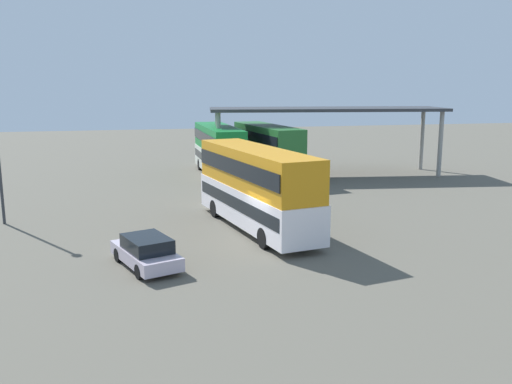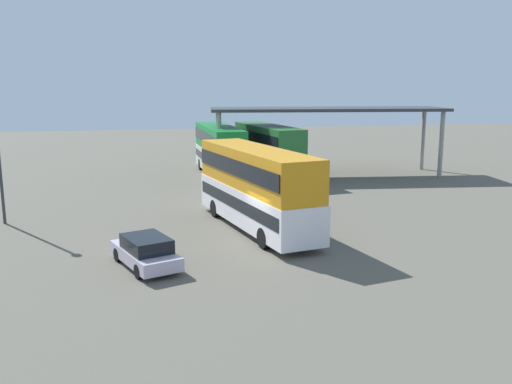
{
  "view_description": "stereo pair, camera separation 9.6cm",
  "coord_description": "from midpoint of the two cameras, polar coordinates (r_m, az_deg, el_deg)",
  "views": [
    {
      "loc": [
        -5.95,
        -24.1,
        7.59
      ],
      "look_at": [
        0.25,
        3.18,
        2.0
      ],
      "focal_mm": 38.03,
      "sensor_mm": 36.0,
      "label": 1
    },
    {
      "loc": [
        -5.86,
        -24.12,
        7.59
      ],
      "look_at": [
        0.25,
        3.18,
        2.0
      ],
      "focal_mm": 38.03,
      "sensor_mm": 36.0,
      "label": 2
    }
  ],
  "objects": [
    {
      "name": "parked_hatchback",
      "position": [
        23.36,
        -11.6,
        -6.16
      ],
      "size": [
        3.0,
        4.44,
        1.35
      ],
      "rotation": [
        0.0,
        0.0,
        1.92
      ],
      "color": "#C2B3C6",
      "rests_on": "ground_plane"
    },
    {
      "name": "depot_canopy",
      "position": [
        46.16,
        7.43,
        8.28
      ],
      "size": [
        19.99,
        7.56,
        5.64
      ],
      "rotation": [
        0.0,
        0.0,
        -0.13
      ],
      "color": "#33353A",
      "rests_on": "ground_plane"
    },
    {
      "name": "ground_plane",
      "position": [
        25.96,
        0.92,
        -5.7
      ],
      "size": [
        140.0,
        140.0,
        0.0
      ],
      "primitive_type": "plane",
      "color": "#5B574C"
    },
    {
      "name": "double_decker_mid_row",
      "position": [
        45.28,
        1.12,
        4.61
      ],
      "size": [
        3.81,
        10.81,
        4.23
      ],
      "rotation": [
        0.0,
        0.0,
        1.7
      ],
      "color": "silver",
      "rests_on": "ground_plane"
    },
    {
      "name": "double_decker_near_canopy",
      "position": [
        45.49,
        -4.01,
        4.56
      ],
      "size": [
        2.75,
        11.43,
        4.15
      ],
      "rotation": [
        0.0,
        0.0,
        1.59
      ],
      "color": "silver",
      "rests_on": "ground_plane"
    },
    {
      "name": "double_decker_main",
      "position": [
        28.47,
        -0.11,
        0.71
      ],
      "size": [
        4.53,
        11.17,
        4.31
      ],
      "rotation": [
        0.0,
        0.0,
        1.77
      ],
      "color": "white",
      "rests_on": "ground_plane"
    }
  ]
}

